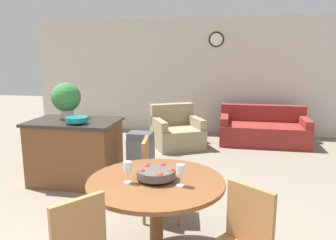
# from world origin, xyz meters

# --- Properties ---
(wall_back) EXTENTS (8.00, 0.09, 2.70)m
(wall_back) POSITION_xyz_m (0.00, 6.10, 1.35)
(wall_back) COLOR beige
(wall_back) RESTS_ON ground_plane
(dining_table) EXTENTS (1.20, 1.20, 0.78)m
(dining_table) POSITION_xyz_m (0.16, 0.93, 0.60)
(dining_table) COLOR brown
(dining_table) RESTS_ON ground_plane
(dining_chair_far_side) EXTENTS (0.47, 0.47, 0.92)m
(dining_chair_far_side) POSITION_xyz_m (-0.03, 1.74, 0.51)
(dining_chair_far_side) COLOR #9E6B3D
(dining_chair_far_side) RESTS_ON ground_plane
(fruit_bowl) EXTENTS (0.34, 0.34, 0.12)m
(fruit_bowl) POSITION_xyz_m (0.16, 0.93, 0.84)
(fruit_bowl) COLOR #4C4742
(fruit_bowl) RESTS_ON dining_table
(wine_glass_left) EXTENTS (0.07, 0.07, 0.19)m
(wine_glass_left) POSITION_xyz_m (-0.07, 0.82, 0.91)
(wine_glass_left) COLOR silver
(wine_glass_left) RESTS_ON dining_table
(wine_glass_right) EXTENTS (0.07, 0.07, 0.19)m
(wine_glass_right) POSITION_xyz_m (0.38, 0.83, 0.91)
(wine_glass_right) COLOR silver
(wine_glass_right) RESTS_ON dining_table
(kitchen_island) EXTENTS (1.25, 0.82, 0.92)m
(kitchen_island) POSITION_xyz_m (-1.41, 2.57, 0.46)
(kitchen_island) COLOR brown
(kitchen_island) RESTS_ON ground_plane
(teal_bowl) EXTENTS (0.30, 0.30, 0.09)m
(teal_bowl) POSITION_xyz_m (-1.27, 2.38, 0.98)
(teal_bowl) COLOR #147A7F
(teal_bowl) RESTS_ON kitchen_island
(potted_plant) EXTENTS (0.43, 0.43, 0.53)m
(potted_plant) POSITION_xyz_m (-1.58, 2.73, 1.22)
(potted_plant) COLOR beige
(potted_plant) RESTS_ON kitchen_island
(trash_bin) EXTENTS (0.35, 0.27, 0.78)m
(trash_bin) POSITION_xyz_m (-0.44, 2.62, 0.39)
(trash_bin) COLOR #56565B
(trash_bin) RESTS_ON ground_plane
(couch) EXTENTS (1.80, 0.98, 0.77)m
(couch) POSITION_xyz_m (1.51, 5.33, 0.27)
(couch) COLOR maroon
(couch) RESTS_ON ground_plane
(armchair) EXTENTS (1.24, 1.26, 0.84)m
(armchair) POSITION_xyz_m (-0.26, 4.76, 0.29)
(armchair) COLOR #998966
(armchair) RESTS_ON ground_plane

